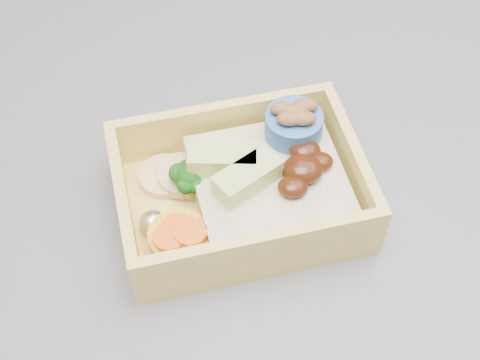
{
  "coord_description": "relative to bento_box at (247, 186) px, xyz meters",
  "views": [
    {
      "loc": [
        -0.18,
        -0.32,
        1.32
      ],
      "look_at": [
        -0.18,
        -0.05,
        0.95
      ],
      "focal_mm": 50.0,
      "sensor_mm": 36.0,
      "label": 1
    }
  ],
  "objects": [
    {
      "name": "bento_box",
      "position": [
        0.0,
        0.0,
        0.0
      ],
      "size": [
        0.19,
        0.16,
        0.06
      ],
      "rotation": [
        0.0,
        0.0,
        0.23
      ],
      "color": "#EBCD61",
      "rests_on": "island"
    }
  ]
}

